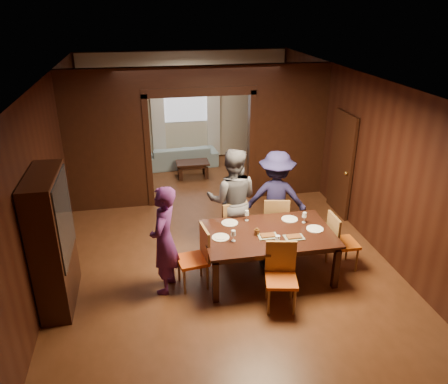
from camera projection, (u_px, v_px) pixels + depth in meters
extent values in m
plane|color=#522C17|center=(214.00, 235.00, 8.27)|extent=(9.00, 9.00, 0.00)
cube|color=silver|center=(212.00, 79.00, 7.10)|extent=(5.50, 9.00, 0.02)
cube|color=black|center=(185.00, 106.00, 11.72)|extent=(5.50, 0.02, 2.90)
cube|color=black|center=(49.00, 174.00, 7.21)|extent=(0.02, 9.00, 2.90)
cube|color=black|center=(358.00, 153.00, 8.16)|extent=(0.02, 9.00, 2.90)
cube|color=black|center=(107.00, 154.00, 8.89)|extent=(1.65, 0.15, 2.40)
cube|color=black|center=(288.00, 143.00, 9.55)|extent=(1.65, 0.15, 2.40)
cube|color=black|center=(199.00, 78.00, 8.63)|extent=(5.50, 0.15, 0.50)
cube|color=beige|center=(185.00, 106.00, 11.70)|extent=(5.40, 0.04, 2.85)
imported|color=#501F5C|center=(164.00, 240.00, 6.40)|extent=(0.60, 0.72, 1.70)
imported|color=#4E4D53|center=(232.00, 200.00, 7.49)|extent=(1.05, 0.90, 1.86)
imported|color=#1C1A41|center=(276.00, 198.00, 7.72)|extent=(1.26, 0.94, 1.73)
imported|color=#8EAEBB|center=(180.00, 156.00, 11.57)|extent=(1.97, 0.88, 0.56)
imported|color=black|center=(272.00, 225.00, 6.94)|extent=(0.35, 0.35, 0.09)
cube|color=black|center=(267.00, 253.00, 6.95)|extent=(2.02, 1.26, 0.76)
cube|color=black|center=(193.00, 169.00, 10.87)|extent=(0.80, 0.50, 0.40)
cube|color=black|center=(53.00, 241.00, 6.09)|extent=(0.40, 1.20, 2.00)
cube|color=black|center=(342.00, 164.00, 8.76)|extent=(0.06, 0.90, 2.10)
cube|color=silver|center=(185.00, 97.00, 11.57)|extent=(1.20, 0.03, 1.30)
cube|color=white|center=(158.00, 116.00, 11.59)|extent=(0.35, 0.06, 2.40)
cube|color=white|center=(214.00, 113.00, 11.85)|extent=(0.35, 0.06, 2.40)
cylinder|color=silver|center=(221.00, 237.00, 6.65)|extent=(0.27, 0.27, 0.01)
cylinder|color=silver|center=(230.00, 223.00, 7.08)|extent=(0.27, 0.27, 0.01)
cylinder|color=silver|center=(290.00, 219.00, 7.20)|extent=(0.27, 0.27, 0.01)
cylinder|color=white|center=(315.00, 229.00, 6.90)|extent=(0.27, 0.27, 0.01)
cylinder|color=white|center=(278.00, 246.00, 6.42)|extent=(0.27, 0.27, 0.01)
cube|color=gray|center=(268.00, 236.00, 6.67)|extent=(0.30, 0.20, 0.04)
cube|color=gray|center=(294.00, 237.00, 6.64)|extent=(0.30, 0.20, 0.04)
cylinder|color=silver|center=(278.00, 240.00, 6.45)|extent=(0.07, 0.07, 0.14)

